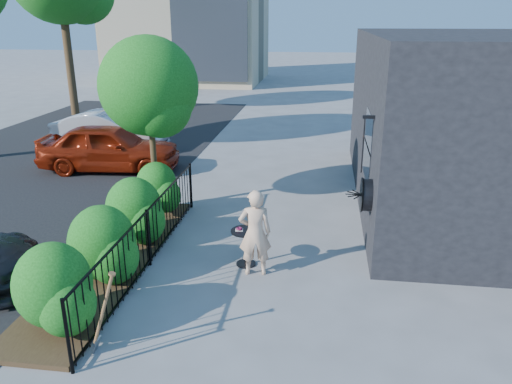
# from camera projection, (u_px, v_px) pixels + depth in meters

# --- Properties ---
(ground) EXTENTS (120.00, 120.00, 0.00)m
(ground) POSITION_uv_depth(u_px,v_px,m) (230.00, 270.00, 9.05)
(ground) COLOR gray
(ground) RESTS_ON ground
(shop_building) EXTENTS (6.22, 9.00, 4.00)m
(shop_building) POSITION_uv_depth(u_px,v_px,m) (490.00, 121.00, 11.88)
(shop_building) COLOR black
(shop_building) RESTS_ON ground
(fence) EXTENTS (0.05, 6.05, 1.10)m
(fence) POSITION_uv_depth(u_px,v_px,m) (148.00, 237.00, 9.05)
(fence) COLOR black
(fence) RESTS_ON ground
(planting_bed) EXTENTS (1.30, 6.00, 0.08)m
(planting_bed) POSITION_uv_depth(u_px,v_px,m) (114.00, 261.00, 9.31)
(planting_bed) COLOR #382616
(planting_bed) RESTS_ON ground
(shrubs) EXTENTS (1.10, 5.60, 1.24)m
(shrubs) POSITION_uv_depth(u_px,v_px,m) (118.00, 226.00, 9.18)
(shrubs) COLOR #145413
(shrubs) RESTS_ON ground
(patio_tree) EXTENTS (2.20, 2.20, 3.94)m
(patio_tree) POSITION_uv_depth(u_px,v_px,m) (151.00, 93.00, 10.99)
(patio_tree) COLOR #3F2B19
(patio_tree) RESTS_ON ground
(cafe_table) EXTENTS (0.55, 0.55, 0.73)m
(cafe_table) POSITION_uv_depth(u_px,v_px,m) (246.00, 241.00, 9.10)
(cafe_table) COLOR black
(cafe_table) RESTS_ON ground
(woman) EXTENTS (0.63, 0.47, 1.58)m
(woman) POSITION_uv_depth(u_px,v_px,m) (255.00, 233.00, 8.69)
(woman) COLOR beige
(woman) RESTS_ON ground
(shovel) EXTENTS (0.44, 0.16, 1.27)m
(shovel) POSITION_uv_depth(u_px,v_px,m) (102.00, 317.00, 6.66)
(shovel) COLOR brown
(shovel) RESTS_ON ground
(car_red) EXTENTS (4.21, 1.98, 1.39)m
(car_red) POSITION_uv_depth(u_px,v_px,m) (109.00, 147.00, 14.74)
(car_red) COLOR maroon
(car_red) RESTS_ON ground
(car_silver) EXTENTS (4.00, 1.67, 1.28)m
(car_silver) POSITION_uv_depth(u_px,v_px,m) (110.00, 130.00, 17.20)
(car_silver) COLOR #B6B6BB
(car_silver) RESTS_ON ground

